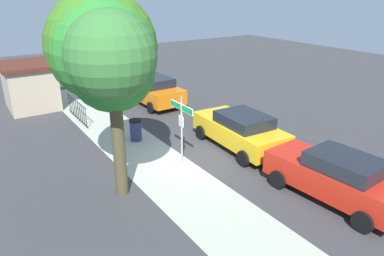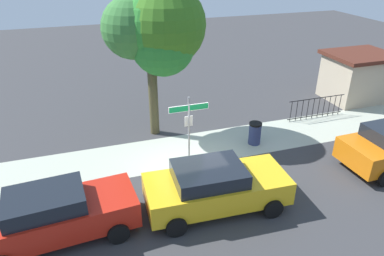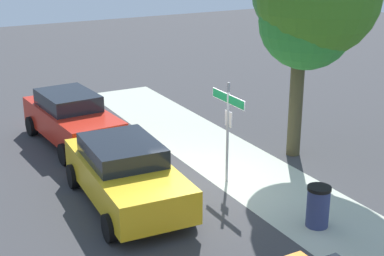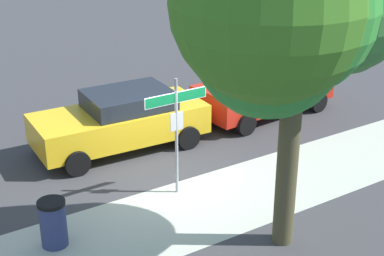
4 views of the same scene
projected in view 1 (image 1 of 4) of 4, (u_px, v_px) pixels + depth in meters
ground_plane at (194, 163)px, 14.08m from camera, size 60.00×60.00×0.00m
sidewalk_strip at (142, 153)px, 14.96m from camera, size 24.00×2.60×0.00m
street_sign at (182, 119)px, 13.37m from camera, size 1.54×0.07×2.75m
shade_tree at (105, 53)px, 10.59m from camera, size 4.23×3.36×6.48m
car_red at (336, 176)px, 11.39m from camera, size 4.56×2.21×1.63m
car_yellow at (240, 130)px, 15.22m from camera, size 4.65×2.29×1.57m
car_orange at (152, 90)px, 21.07m from camera, size 4.74×2.22×1.64m
iron_fence at (77, 110)px, 18.46m from camera, size 3.12×0.04×1.07m
utility_shed at (30, 85)px, 20.17m from camera, size 3.45×2.88×2.58m
trash_bin at (136, 130)px, 16.05m from camera, size 0.55×0.55×0.98m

